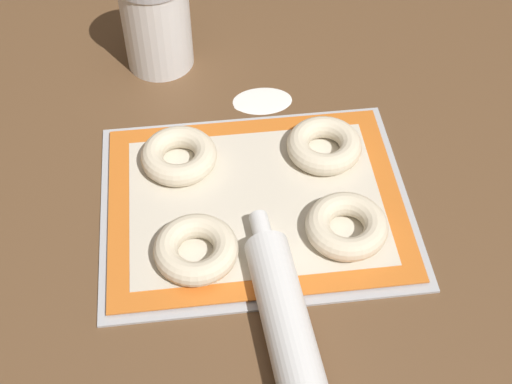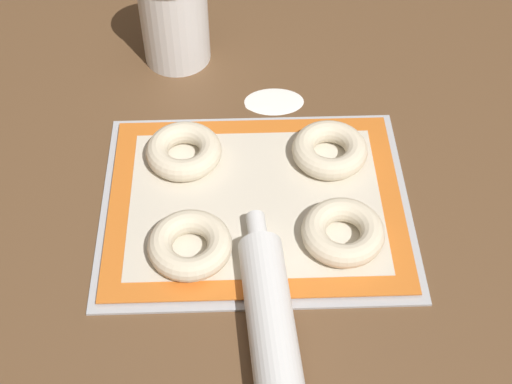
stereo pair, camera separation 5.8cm
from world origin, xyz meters
name	(u,v)px [view 2 (the right image)]	position (x,y,z in m)	size (l,w,h in m)	color
ground_plane	(256,209)	(0.00, 0.00, 0.00)	(2.80, 2.80, 0.00)	brown
baking_tray	(256,203)	(0.00, 0.01, 0.00)	(0.45, 0.36, 0.01)	#B2B5BA
baking_mat	(256,200)	(0.00, 0.01, 0.01)	(0.43, 0.34, 0.00)	orange
bagel_front_left	(190,245)	(-0.09, -0.08, 0.03)	(0.12, 0.12, 0.03)	beige
bagel_front_right	(343,232)	(0.12, -0.07, 0.03)	(0.12, 0.12, 0.03)	beige
bagel_back_left	(184,151)	(-0.11, 0.09, 0.03)	(0.12, 0.12, 0.03)	beige
bagel_back_right	(330,150)	(0.12, 0.09, 0.03)	(0.12, 0.12, 0.03)	beige
flour_canister	(174,15)	(-0.13, 0.36, 0.09)	(0.12, 0.12, 0.17)	white
rolling_pin	(276,363)	(0.02, -0.26, 0.03)	(0.09, 0.45, 0.06)	silver
flour_patch_near	(274,101)	(0.04, 0.23, 0.00)	(0.10, 0.07, 0.00)	white
flour_patch_far	(264,105)	(0.02, 0.22, 0.00)	(0.06, 0.03, 0.00)	white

